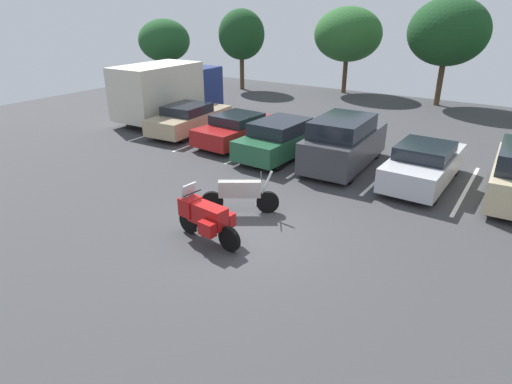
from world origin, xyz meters
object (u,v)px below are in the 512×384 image
at_px(car_tan, 190,118).
at_px(car_red, 239,129).
at_px(car_green, 283,138).
at_px(box_truck, 168,90).
at_px(car_charcoal, 344,142).
at_px(motorcycle_second, 240,194).
at_px(car_silver, 424,164).
at_px(motorcycle_touring, 205,217).

height_order(car_tan, car_red, car_tan).
xyz_separation_m(car_green, box_truck, (-8.30, 2.01, 0.83)).
height_order(car_charcoal, box_truck, box_truck).
bearing_deg(car_charcoal, car_red, 176.67).
relative_size(motorcycle_second, car_charcoal, 0.43).
height_order(car_tan, car_green, car_green).
height_order(car_green, car_silver, car_green).
relative_size(car_charcoal, car_silver, 1.03).
xyz_separation_m(motorcycle_second, car_silver, (3.92, 5.36, 0.12)).
bearing_deg(box_truck, car_tan, -27.81).
bearing_deg(car_green, motorcycle_second, -72.72).
distance_m(motorcycle_second, car_green, 5.61).
relative_size(motorcycle_touring, car_charcoal, 0.46).
height_order(motorcycle_second, car_silver, car_silver).
distance_m(motorcycle_second, box_truck, 12.43).
bearing_deg(car_green, car_charcoal, 2.18).
relative_size(motorcycle_touring, car_green, 0.44).
distance_m(car_red, box_truck, 6.06).
bearing_deg(car_silver, car_red, 177.30).
xyz_separation_m(motorcycle_touring, motorcycle_second, (-0.21, 1.86, -0.10)).
bearing_deg(car_tan, car_red, -3.29).
height_order(car_red, car_charcoal, car_charcoal).
relative_size(motorcycle_touring, car_tan, 0.45).
bearing_deg(car_silver, motorcycle_second, -126.13).
bearing_deg(car_red, car_charcoal, -3.33).
relative_size(car_red, car_charcoal, 0.96).
xyz_separation_m(car_red, box_truck, (-5.77, 1.61, 0.92)).
xyz_separation_m(car_tan, car_silver, (11.16, -0.56, 0.02)).
xyz_separation_m(car_green, car_charcoal, (2.59, 0.10, 0.21)).
xyz_separation_m(motorcycle_second, box_truck, (-9.97, 7.36, 1.00)).
height_order(motorcycle_second, car_red, car_red).
bearing_deg(box_truck, car_red, -15.62).
distance_m(car_green, car_silver, 5.58).
bearing_deg(car_tan, car_silver, -2.86).
height_order(car_charcoal, car_silver, car_charcoal).
distance_m(car_charcoal, car_silver, 3.00).
distance_m(motorcycle_touring, car_charcoal, 7.35).
bearing_deg(car_red, box_truck, 164.38).
height_order(car_silver, box_truck, box_truck).
bearing_deg(car_red, motorcycle_touring, -59.91).
bearing_deg(motorcycle_touring, box_truck, 137.83).
relative_size(motorcycle_touring, car_red, 0.48).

